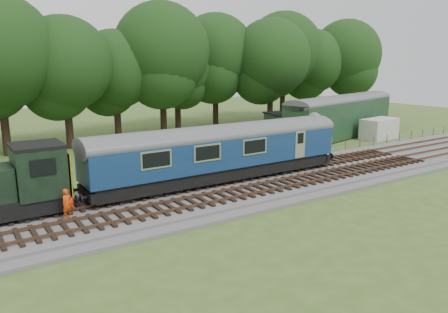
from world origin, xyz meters
TOP-DOWN VIEW (x-y plane):
  - ground at (0.00, 0.00)m, footprint 120.00×120.00m
  - ballast at (0.00, 0.00)m, footprint 70.00×7.00m
  - track_north at (0.00, 1.40)m, footprint 67.20×2.40m
  - track_south at (0.00, -1.60)m, footprint 67.20×2.40m
  - fence at (0.00, 4.50)m, footprint 64.00×0.12m
  - tree_line at (0.00, 22.00)m, footprint 70.00×8.00m
  - dmu_railcar at (0.27, 1.40)m, footprint 18.05×2.86m
  - worker at (-10.05, -0.39)m, footprint 0.71×0.63m
  - parked_coach at (21.33, 9.95)m, footprint 17.84×7.10m
  - shed at (17.65, 15.78)m, footprint 3.41×3.41m
  - caravan at (24.15, 7.13)m, footprint 4.67×2.72m

SIDE VIEW (x-z plane):
  - ground at x=0.00m, z-range 0.00..0.00m
  - fence at x=0.00m, z-range -0.50..0.50m
  - tree_line at x=0.00m, z-range -9.00..9.00m
  - ballast at x=0.00m, z-range 0.00..0.35m
  - track_north at x=0.00m, z-range 0.31..0.52m
  - track_south at x=0.00m, z-range 0.31..0.52m
  - caravan at x=24.15m, z-range 0.00..2.17m
  - worker at x=-10.05m, z-range 0.35..1.97m
  - shed at x=17.65m, z-range 0.02..2.40m
  - parked_coach at x=21.33m, z-range 0.28..4.78m
  - dmu_railcar at x=0.27m, z-range 0.67..4.54m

